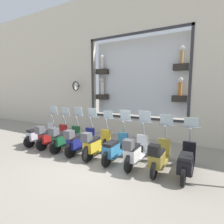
# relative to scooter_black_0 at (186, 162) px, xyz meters

# --- Properties ---
(ground_plane) EXTENTS (120.00, 120.00, 0.00)m
(ground_plane) POSITION_rel_scooter_black_0_xyz_m (-0.29, 2.82, -0.42)
(ground_plane) COLOR gray
(building_facade) EXTENTS (1.19, 36.00, 7.40)m
(building_facade) POSITION_rel_scooter_black_0_xyz_m (3.31, 2.82, 3.32)
(building_facade) COLOR beige
(building_facade) RESTS_ON ground_plane
(scooter_black_0) EXTENTS (1.80, 0.61, 1.56)m
(scooter_black_0) POSITION_rel_scooter_black_0_xyz_m (0.00, 0.00, 0.00)
(scooter_black_0) COLOR black
(scooter_black_0) RESTS_ON ground_plane
(scooter_olive_1) EXTENTS (1.79, 0.61, 1.59)m
(scooter_olive_1) POSITION_rel_scooter_black_0_xyz_m (-0.06, 0.75, 0.04)
(scooter_olive_1) COLOR black
(scooter_olive_1) RESTS_ON ground_plane
(scooter_white_2) EXTENTS (1.81, 0.60, 1.68)m
(scooter_white_2) POSITION_rel_scooter_black_0_xyz_m (-0.05, 1.50, 0.06)
(scooter_white_2) COLOR black
(scooter_white_2) RESTS_ON ground_plane
(scooter_teal_3) EXTENTS (1.80, 0.60, 1.67)m
(scooter_teal_3) POSITION_rel_scooter_black_0_xyz_m (0.00, 2.25, 0.01)
(scooter_teal_3) COLOR black
(scooter_teal_3) RESTS_ON ground_plane
(scooter_yellow_4) EXTENTS (1.81, 0.61, 1.59)m
(scooter_yellow_4) POSITION_rel_scooter_black_0_xyz_m (-0.05, 3.01, 0.06)
(scooter_yellow_4) COLOR black
(scooter_yellow_4) RESTS_ON ground_plane
(scooter_navy_5) EXTENTS (1.81, 0.60, 1.66)m
(scooter_navy_5) POSITION_rel_scooter_black_0_xyz_m (-0.05, 3.76, 0.06)
(scooter_navy_5) COLOR black
(scooter_navy_5) RESTS_ON ground_plane
(scooter_green_6) EXTENTS (1.81, 0.60, 1.68)m
(scooter_green_6) POSITION_rel_scooter_black_0_xyz_m (-0.05, 4.51, 0.07)
(scooter_green_6) COLOR black
(scooter_green_6) RESTS_ON ground_plane
(scooter_red_7) EXTENTS (1.81, 0.61, 1.60)m
(scooter_red_7) POSITION_rel_scooter_black_0_xyz_m (-0.06, 5.26, 0.05)
(scooter_red_7) COLOR black
(scooter_red_7) RESTS_ON ground_plane
(scooter_silver_8) EXTENTS (1.80, 0.61, 1.65)m
(scooter_silver_8) POSITION_rel_scooter_black_0_xyz_m (0.00, 6.01, 0.01)
(scooter_silver_8) COLOR black
(scooter_silver_8) RESTS_ON ground_plane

